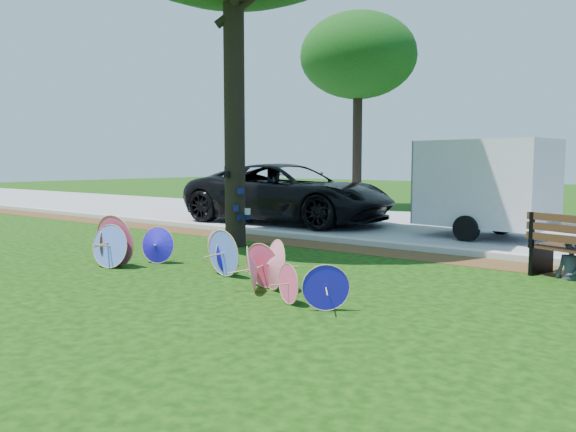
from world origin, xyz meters
The scene contains 8 objects.
ground centered at (0.00, 0.00, 0.00)m, with size 90.00×90.00×0.00m, color black.
mulch_strip centered at (0.00, 4.50, 0.01)m, with size 90.00×1.00×0.01m, color #472D16.
curb centered at (0.00, 5.20, 0.06)m, with size 90.00×0.30×0.12m, color #B7B5AD.
street centered at (0.00, 9.35, 0.01)m, with size 90.00×8.00×0.01m, color gray.
parasol_pile centered at (-0.41, 0.58, 0.36)m, with size 5.37×1.72×0.92m.
black_van centered at (-3.86, 7.72, 0.88)m, with size 2.92×6.34×1.76m, color black.
cargo_trailer centered at (1.89, 7.96, 1.31)m, with size 2.90×1.83×2.63m, color silver.
person_left centered at (4.54, 3.91, 0.61)m, with size 0.44×0.29×1.21m, color #353B48.
Camera 1 is at (6.25, -5.52, 1.81)m, focal length 35.00 mm.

